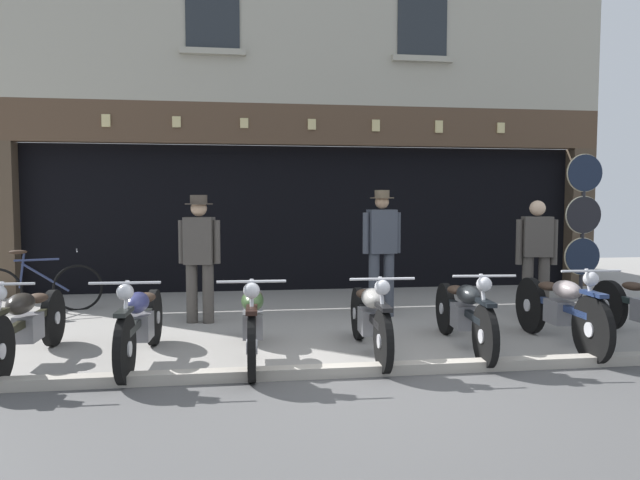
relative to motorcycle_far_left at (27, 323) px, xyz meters
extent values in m
cube|color=gray|center=(3.34, 4.12, -0.46)|extent=(22.79, 10.00, 0.08)
cube|color=#ABA397|center=(3.34, -0.80, -0.41)|extent=(22.79, 0.16, 0.18)
cube|color=black|center=(3.34, 6.42, 0.88)|extent=(9.93, 4.00, 2.60)
cube|color=#4C3D2D|center=(-1.83, 4.30, 0.88)|extent=(0.44, 0.36, 2.60)
cube|color=#4C3D2D|center=(8.52, 4.30, 0.88)|extent=(0.44, 0.36, 2.60)
cube|color=#23282D|center=(3.34, 4.67, 1.01)|extent=(9.50, 0.03, 2.18)
cube|color=#503A29|center=(3.34, 4.24, 2.53)|extent=(10.79, 0.24, 0.70)
cube|color=#DBC684|center=(-0.10, 4.11, 2.53)|extent=(0.14, 0.03, 0.21)
cube|color=#DBC684|center=(1.04, 4.11, 2.53)|extent=(0.14, 0.03, 0.18)
cube|color=#DBC684|center=(2.17, 4.11, 2.53)|extent=(0.14, 0.03, 0.17)
cube|color=#DBC684|center=(3.34, 4.11, 2.53)|extent=(0.14, 0.03, 0.18)
cube|color=#DBC684|center=(4.49, 4.11, 2.53)|extent=(0.14, 0.03, 0.20)
cube|color=#DBC684|center=(5.65, 4.11, 2.53)|extent=(0.14, 0.03, 0.22)
cube|color=#DBC684|center=(6.82, 4.11, 2.53)|extent=(0.14, 0.03, 0.19)
cube|color=#ADA795|center=(3.34, 4.32, 4.41)|extent=(10.79, 0.40, 3.06)
cube|color=#23282D|center=(1.66, 4.11, 4.41)|extent=(0.90, 0.02, 1.30)
cube|color=#ADA795|center=(1.66, 4.07, 3.71)|extent=(1.10, 0.12, 0.10)
cube|color=#23282D|center=(5.32, 4.11, 4.41)|extent=(0.90, 0.02, 1.30)
cube|color=#ADA795|center=(5.32, 4.07, 3.71)|extent=(1.10, 0.12, 0.10)
cylinder|color=black|center=(0.01, 0.75, -0.11)|extent=(0.09, 0.63, 0.63)
cylinder|color=silver|center=(0.01, 0.75, -0.11)|extent=(0.11, 0.14, 0.14)
cube|color=black|center=(0.00, 0.03, 0.01)|extent=(0.09, 1.33, 0.07)
cube|color=slate|center=(0.00, 0.03, -0.06)|extent=(0.20, 0.32, 0.26)
ellipsoid|color=black|center=(0.00, -0.15, 0.21)|extent=(0.23, 0.46, 0.20)
ellipsoid|color=#38281E|center=(0.00, 0.29, 0.19)|extent=(0.20, 0.30, 0.10)
cylinder|color=black|center=(1.07, -0.76, -0.11)|extent=(0.09, 0.63, 0.62)
cylinder|color=silver|center=(1.07, -0.76, -0.11)|extent=(0.10, 0.14, 0.14)
cylinder|color=black|center=(1.12, 0.63, -0.11)|extent=(0.10, 0.63, 0.62)
cylinder|color=silver|center=(1.12, 0.63, -0.11)|extent=(0.11, 0.14, 0.14)
cube|color=black|center=(1.10, -0.06, 0.01)|extent=(0.12, 1.29, 0.07)
cube|color=slate|center=(1.10, -0.06, -0.06)|extent=(0.21, 0.33, 0.26)
ellipsoid|color=navy|center=(1.09, -0.23, 0.21)|extent=(0.24, 0.47, 0.20)
ellipsoid|color=#38281E|center=(1.11, 0.19, 0.19)|extent=(0.21, 0.31, 0.10)
cube|color=black|center=(1.07, -0.76, 0.22)|extent=(0.11, 0.36, 0.04)
sphere|color=silver|center=(1.07, -0.70, 0.39)|extent=(0.15, 0.15, 0.15)
cylinder|color=silver|center=(1.07, -0.70, 0.47)|extent=(0.62, 0.05, 0.02)
cylinder|color=silver|center=(1.07, -0.72, 0.18)|extent=(0.05, 0.28, 0.61)
cylinder|color=black|center=(2.18, -0.84, -0.11)|extent=(0.09, 0.63, 0.63)
cylinder|color=silver|center=(2.18, -0.84, -0.11)|extent=(0.10, 0.14, 0.14)
cylinder|color=black|center=(2.23, 0.59, -0.11)|extent=(0.10, 0.63, 0.63)
cylinder|color=silver|center=(2.23, 0.59, -0.11)|extent=(0.11, 0.14, 0.14)
cube|color=black|center=(2.21, -0.13, 0.01)|extent=(0.12, 1.32, 0.07)
cube|color=slate|center=(2.21, -0.13, -0.06)|extent=(0.21, 0.33, 0.26)
ellipsoid|color=#344E28|center=(2.20, -0.30, 0.21)|extent=(0.24, 0.47, 0.20)
ellipsoid|color=#38281E|center=(2.22, 0.13, 0.19)|extent=(0.21, 0.31, 0.10)
cube|color=black|center=(2.18, -0.84, 0.23)|extent=(0.11, 0.36, 0.04)
sphere|color=silver|center=(2.19, -0.78, 0.39)|extent=(0.15, 0.15, 0.15)
cylinder|color=silver|center=(2.19, -0.78, 0.47)|extent=(0.62, 0.05, 0.02)
cylinder|color=silver|center=(2.19, -0.80, 0.18)|extent=(0.04, 0.26, 0.61)
cylinder|color=black|center=(3.41, -0.76, -0.12)|extent=(0.09, 0.61, 0.61)
cylinder|color=silver|center=(3.41, -0.76, -0.12)|extent=(0.10, 0.14, 0.13)
cylinder|color=black|center=(3.45, 0.58, -0.12)|extent=(0.10, 0.61, 0.61)
cylinder|color=silver|center=(3.45, 0.58, -0.12)|extent=(0.11, 0.14, 0.13)
cube|color=black|center=(3.43, -0.09, 0.00)|extent=(0.11, 1.23, 0.07)
cube|color=slate|center=(3.43, -0.09, -0.07)|extent=(0.21, 0.33, 0.26)
ellipsoid|color=gray|center=(3.43, -0.25, 0.20)|extent=(0.23, 0.47, 0.20)
ellipsoid|color=#38281E|center=(3.44, 0.15, 0.18)|extent=(0.21, 0.31, 0.10)
cube|color=black|center=(3.41, -0.76, 0.21)|extent=(0.11, 0.36, 0.04)
sphere|color=silver|center=(3.41, -0.70, 0.38)|extent=(0.15, 0.15, 0.15)
cylinder|color=silver|center=(3.41, -0.70, 0.46)|extent=(0.62, 0.04, 0.02)
cylinder|color=silver|center=(3.41, -0.72, 0.17)|extent=(0.04, 0.28, 0.61)
cylinder|color=black|center=(4.43, -0.73, -0.11)|extent=(0.12, 0.62, 0.62)
cylinder|color=silver|center=(4.43, -0.73, -0.11)|extent=(0.11, 0.14, 0.14)
cylinder|color=black|center=(4.56, 0.71, -0.11)|extent=(0.13, 0.62, 0.62)
cylinder|color=silver|center=(4.56, 0.71, -0.11)|extent=(0.12, 0.14, 0.14)
cube|color=black|center=(4.49, -0.01, 0.01)|extent=(0.19, 1.33, 0.07)
cube|color=slate|center=(4.49, -0.01, -0.06)|extent=(0.23, 0.34, 0.26)
ellipsoid|color=#222527|center=(4.48, -0.18, 0.21)|extent=(0.26, 0.48, 0.20)
ellipsoid|color=#38281E|center=(4.52, 0.25, 0.19)|extent=(0.23, 0.32, 0.10)
cube|color=black|center=(4.43, -0.73, 0.22)|extent=(0.13, 0.37, 0.04)
sphere|color=silver|center=(4.44, -0.67, 0.39)|extent=(0.15, 0.15, 0.15)
cylinder|color=silver|center=(4.44, -0.67, 0.47)|extent=(0.62, 0.08, 0.02)
cylinder|color=silver|center=(4.43, -0.69, 0.18)|extent=(0.06, 0.28, 0.60)
cylinder|color=black|center=(5.56, -0.73, -0.08)|extent=(0.10, 0.68, 0.68)
cylinder|color=silver|center=(5.56, -0.73, -0.08)|extent=(0.11, 0.15, 0.15)
cylinder|color=black|center=(5.61, 0.62, -0.08)|extent=(0.11, 0.68, 0.68)
cylinder|color=silver|center=(5.61, 0.62, -0.08)|extent=(0.12, 0.15, 0.15)
cube|color=navy|center=(5.58, -0.05, 0.04)|extent=(0.12, 1.24, 0.07)
cube|color=slate|center=(5.58, -0.05, -0.03)|extent=(0.21, 0.33, 0.26)
ellipsoid|color=gray|center=(5.58, -0.22, 0.24)|extent=(0.24, 0.47, 0.20)
ellipsoid|color=#38281E|center=(5.59, 0.19, 0.22)|extent=(0.21, 0.31, 0.10)
cube|color=navy|center=(5.56, -0.73, 0.28)|extent=(0.12, 0.36, 0.04)
sphere|color=silver|center=(5.56, -0.67, 0.42)|extent=(0.15, 0.15, 0.15)
cylinder|color=silver|center=(5.56, -0.67, 0.50)|extent=(0.62, 0.05, 0.02)
cylinder|color=silver|center=(5.56, -0.69, 0.21)|extent=(0.05, 0.25, 0.61)
cylinder|color=black|center=(6.68, 0.65, -0.11)|extent=(0.09, 0.62, 0.62)
cylinder|color=silver|center=(6.68, 0.65, -0.11)|extent=(0.11, 0.14, 0.14)
ellipsoid|color=#38281E|center=(6.69, 0.22, 0.19)|extent=(0.21, 0.30, 0.10)
cylinder|color=#47423D|center=(1.66, 1.73, -0.02)|extent=(0.15, 0.15, 0.81)
cylinder|color=#47423D|center=(1.45, 1.78, -0.02)|extent=(0.15, 0.15, 0.81)
cube|color=#47423D|center=(1.55, 1.76, 0.68)|extent=(0.42, 0.30, 0.62)
cube|color=silver|center=(1.58, 1.87, 0.75)|extent=(0.14, 0.05, 0.35)
cube|color=#47234C|center=(1.58, 1.88, 0.74)|extent=(0.05, 0.02, 0.32)
cylinder|color=#47423D|center=(1.78, 1.71, 0.66)|extent=(0.09, 0.09, 0.57)
cylinder|color=#47423D|center=(1.32, 1.81, 0.66)|extent=(0.09, 0.09, 0.57)
sphere|color=tan|center=(1.55, 1.76, 1.10)|extent=(0.21, 0.21, 0.21)
cylinder|color=#4C4238|center=(1.55, 1.76, 1.16)|extent=(0.36, 0.36, 0.01)
cylinder|color=#4C4238|center=(1.55, 1.76, 1.22)|extent=(0.22, 0.22, 0.12)
cylinder|color=#3D424C|center=(4.15, 1.85, 0.04)|extent=(0.15, 0.15, 0.91)
cylinder|color=#3D424C|center=(3.93, 1.82, 0.04)|extent=(0.15, 0.15, 0.91)
cube|color=#3D424C|center=(4.04, 1.83, 0.77)|extent=(0.41, 0.27, 0.61)
cube|color=silver|center=(4.02, 1.94, 0.85)|extent=(0.14, 0.04, 0.34)
cube|color=black|center=(4.02, 1.96, 0.84)|extent=(0.05, 0.02, 0.32)
cylinder|color=#3D424C|center=(4.27, 1.86, 0.75)|extent=(0.09, 0.09, 0.57)
cylinder|color=#3D424C|center=(3.80, 1.80, 0.75)|extent=(0.09, 0.09, 0.57)
sphere|color=tan|center=(4.04, 1.83, 1.19)|extent=(0.19, 0.19, 0.19)
cylinder|color=brown|center=(4.04, 1.83, 1.24)|extent=(0.33, 0.33, 0.01)
cylinder|color=brown|center=(4.04, 1.83, 1.29)|extent=(0.20, 0.20, 0.11)
cylinder|color=#47423D|center=(6.22, 1.41, 0.02)|extent=(0.15, 0.15, 0.88)
cylinder|color=#47423D|center=(6.01, 1.45, 0.02)|extent=(0.15, 0.15, 0.88)
cube|color=#47423D|center=(6.11, 1.43, 0.71)|extent=(0.41, 0.29, 0.55)
cube|color=silver|center=(6.14, 1.54, 0.78)|extent=(0.14, 0.05, 0.31)
cube|color=#47234C|center=(6.14, 1.55, 0.77)|extent=(0.05, 0.02, 0.28)
cylinder|color=#47423D|center=(6.35, 1.38, 0.64)|extent=(0.09, 0.09, 0.62)
cylinder|color=#47423D|center=(5.88, 1.47, 0.64)|extent=(0.09, 0.09, 0.62)
sphere|color=beige|center=(6.11, 1.43, 1.10)|extent=(0.21, 0.21, 0.21)
cylinder|color=#232328|center=(7.46, 2.48, 0.73)|extent=(0.06, 0.06, 2.29)
cylinder|color=#192338|center=(7.46, 2.46, 1.64)|extent=(0.58, 0.03, 0.58)
torus|color=beige|center=(7.46, 2.48, 1.64)|extent=(0.60, 0.04, 0.60)
cylinder|color=black|center=(7.46, 2.46, 0.98)|extent=(0.58, 0.03, 0.58)
torus|color=beige|center=(7.46, 2.48, 0.98)|extent=(0.60, 0.04, 0.60)
cylinder|color=#192338|center=(7.46, 2.46, 0.32)|extent=(0.58, 0.03, 0.58)
torus|color=beige|center=(7.46, 2.48, 0.32)|extent=(0.60, 0.04, 0.60)
cube|color=silver|center=(1.84, 4.52, 1.21)|extent=(0.84, 0.02, 1.01)
cube|color=#1E3323|center=(1.84, 4.51, 1.62)|extent=(0.84, 0.01, 0.20)
cube|color=beige|center=(0.81, 4.52, 1.19)|extent=(0.78, 0.02, 0.98)
cube|color=#232328|center=(0.81, 4.51, 1.58)|extent=(0.78, 0.01, 0.20)
torus|color=black|center=(-0.30, 2.92, -0.09)|extent=(0.68, 0.22, 0.70)
cylinder|color=navy|center=(-0.72, 2.81, 0.09)|extent=(0.62, 0.20, 0.46)
cylinder|color=navy|center=(-0.82, 2.78, 0.35)|extent=(0.58, 0.18, 0.03)
cylinder|color=navy|center=(-1.01, 2.73, 0.21)|extent=(0.11, 0.06, 0.52)
ellipsoid|color=#332319|center=(-1.05, 2.72, 0.47)|extent=(0.26, 0.18, 0.06)
cylinder|color=silver|center=(-0.30, 2.92, 0.47)|extent=(0.15, 0.49, 0.02)
camera|label=1|loc=(2.09, -5.94, 1.20)|focal=32.27mm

